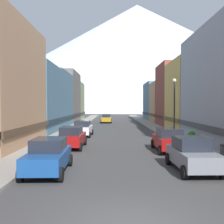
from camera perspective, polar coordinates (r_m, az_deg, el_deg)
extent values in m
cube|color=gray|center=(43.45, -7.84, -3.12)|extent=(2.50, 100.00, 0.15)
cube|color=gray|center=(43.59, 8.70, -3.11)|extent=(2.50, 100.00, 0.15)
cube|color=slate|center=(35.83, -19.72, 2.56)|extent=(9.90, 8.74, 8.55)
cube|color=#22333F|center=(35.88, -19.68, -1.71)|extent=(10.20, 8.74, 0.50)
cube|color=slate|center=(45.03, -14.83, 2.51)|extent=(8.69, 10.83, 8.80)
cube|color=#22333F|center=(45.06, -14.80, -1.05)|extent=(8.99, 10.83, 0.50)
cube|color=#66605B|center=(55.97, -10.65, 3.02)|extent=(6.24, 11.73, 10.17)
cube|color=#2D2B29|center=(55.98, -10.63, -0.55)|extent=(6.54, 11.73, 0.50)
cube|color=#8C9966|center=(65.97, -9.30, 2.20)|extent=(6.82, 8.49, 8.84)
cube|color=#3F442D|center=(65.99, -9.29, -0.25)|extent=(7.12, 8.49, 0.50)
cube|color=#D8B259|center=(38.78, 17.98, 3.18)|extent=(8.19, 9.46, 9.49)
cube|color=brown|center=(38.81, 17.94, -1.47)|extent=(8.49, 9.46, 0.50)
cube|color=brown|center=(47.66, 14.63, 3.42)|extent=(8.38, 8.89, 10.42)
cube|color=#3B1B16|center=(47.66, 14.60, -0.92)|extent=(8.68, 8.89, 0.50)
cube|color=tan|center=(56.41, 13.04, 1.92)|extent=(9.86, 8.23, 8.06)
cube|color=brown|center=(56.44, 13.02, -0.55)|extent=(10.16, 8.23, 0.50)
cube|color=slate|center=(65.74, 9.85, 2.20)|extent=(6.98, 11.18, 8.83)
cube|color=#22333F|center=(65.76, 9.84, -0.26)|extent=(7.28, 11.18, 0.50)
cube|color=#19478C|center=(14.67, -13.43, -9.53)|extent=(1.94, 4.44, 0.80)
cube|color=#1E232D|center=(14.79, -13.24, -6.61)|extent=(1.65, 2.24, 0.64)
cylinder|color=black|center=(13.00, -10.88, -12.75)|extent=(0.24, 0.69, 0.68)
cylinder|color=black|center=(13.42, -18.84, -12.35)|extent=(0.24, 0.69, 0.68)
cylinder|color=black|center=(16.19, -8.96, -9.91)|extent=(0.24, 0.69, 0.68)
cylinder|color=black|center=(16.52, -15.39, -9.71)|extent=(0.24, 0.69, 0.68)
cube|color=#9E1111|center=(22.76, -8.61, -5.60)|extent=(1.90, 4.42, 0.80)
cube|color=#1E232D|center=(22.43, -8.72, -3.85)|extent=(1.63, 2.22, 0.64)
cylinder|color=black|center=(24.58, -10.12, -6.02)|extent=(0.23, 0.68, 0.68)
cylinder|color=black|center=(24.31, -5.83, -6.09)|extent=(0.23, 0.68, 0.68)
cylinder|color=black|center=(21.37, -11.77, -7.15)|extent=(0.23, 0.68, 0.68)
cylinder|color=black|center=(21.06, -6.83, -7.26)|extent=(0.23, 0.68, 0.68)
cube|color=silver|center=(31.07, -6.33, -3.71)|extent=(1.92, 4.43, 0.80)
cube|color=#1E232D|center=(30.76, -6.40, -2.41)|extent=(1.64, 2.23, 0.64)
cylinder|color=black|center=(32.86, -7.57, -4.13)|extent=(0.23, 0.68, 0.68)
cylinder|color=black|center=(32.64, -4.37, -4.16)|extent=(0.23, 0.68, 0.68)
cylinder|color=black|center=(29.61, -8.50, -4.74)|extent=(0.23, 0.68, 0.68)
cylinder|color=black|center=(29.37, -4.95, -4.78)|extent=(0.23, 0.68, 0.68)
cube|color=slate|center=(15.35, 16.25, -9.06)|extent=(1.95, 4.44, 0.80)
cube|color=#1E232D|center=(15.47, 15.98, -6.28)|extent=(1.65, 2.24, 0.64)
cylinder|color=black|center=(14.23, 21.92, -11.58)|extent=(0.24, 0.69, 0.68)
cylinder|color=black|center=(13.62, 14.65, -12.12)|extent=(0.24, 0.69, 0.68)
cylinder|color=black|center=(17.24, 17.48, -9.26)|extent=(0.24, 0.69, 0.68)
cylinder|color=black|center=(16.74, 11.44, -9.55)|extent=(0.24, 0.69, 0.68)
cube|color=#9E1111|center=(21.34, 11.46, -6.08)|extent=(1.88, 4.42, 0.80)
cube|color=#1E232D|center=(21.01, 11.62, -4.22)|extent=(1.62, 2.22, 0.64)
cylinder|color=black|center=(22.83, 8.30, -6.59)|extent=(0.23, 0.68, 0.68)
cylinder|color=black|center=(23.19, 12.82, -6.48)|extent=(0.23, 0.68, 0.68)
cylinder|color=black|center=(19.62, 9.84, -7.92)|extent=(0.23, 0.68, 0.68)
cylinder|color=black|center=(20.03, 15.06, -7.75)|extent=(0.23, 0.68, 0.68)
cube|color=#B28419|center=(54.07, -1.39, -1.51)|extent=(1.84, 4.40, 0.80)
cube|color=#1E232D|center=(54.29, -1.38, -0.74)|extent=(1.60, 2.20, 0.64)
cylinder|color=black|center=(52.44, -0.42, -2.04)|extent=(0.22, 0.68, 0.68)
cylinder|color=black|center=(52.48, -2.43, -2.04)|extent=(0.22, 0.68, 0.68)
cylinder|color=black|center=(55.73, -0.40, -1.83)|extent=(0.22, 0.68, 0.68)
cylinder|color=black|center=(55.77, -2.30, -1.83)|extent=(0.22, 0.68, 0.68)
cylinder|color=#4C5156|center=(18.02, 22.34, -8.00)|extent=(0.56, 0.56, 0.90)
cylinder|color=#2D2D33|center=(17.95, 22.35, -6.45)|extent=(0.59, 0.59, 0.08)
cylinder|color=#4C4C51|center=(26.84, 16.08, -5.47)|extent=(0.40, 0.40, 0.34)
sphere|color=#2F872E|center=(26.79, 16.08, -4.53)|extent=(0.68, 0.68, 0.68)
cylinder|color=black|center=(26.22, 12.66, 0.05)|extent=(0.12, 0.12, 5.50)
sphere|color=white|center=(26.31, 12.70, 6.44)|extent=(0.36, 0.36, 0.36)
cone|color=silver|center=(273.14, 5.02, 11.37)|extent=(324.92, 324.92, 101.32)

